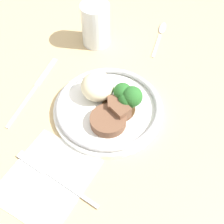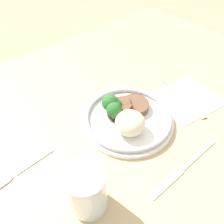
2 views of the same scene
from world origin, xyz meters
name	(u,v)px [view 1 (image 1 of 2)]	position (x,y,z in m)	size (l,w,h in m)	color
ground_plane	(107,111)	(0.00, 0.00, 0.00)	(8.00, 8.00, 0.00)	#998466
dining_table	(107,107)	(0.00, 0.00, 0.02)	(1.33, 1.00, 0.03)	tan
napkin	(47,179)	(-0.21, 0.04, 0.03)	(0.19, 0.17, 0.00)	white
plate	(109,104)	(-0.02, -0.01, 0.05)	(0.24, 0.24, 0.07)	white
juice_glass	(96,26)	(0.18, 0.09, 0.08)	(0.07, 0.07, 0.11)	orange
fork	(49,173)	(-0.20, 0.04, 0.03)	(0.06, 0.19, 0.00)	#ADADB2
knife	(35,88)	(-0.01, 0.17, 0.03)	(0.22, 0.02, 0.00)	#ADADB2
spoon	(161,32)	(0.28, -0.06, 0.03)	(0.14, 0.02, 0.01)	#ADADB2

